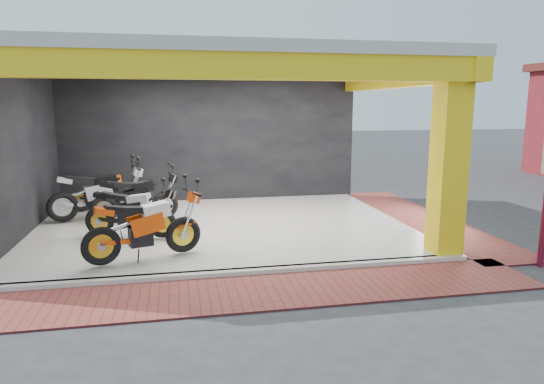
{
  "coord_description": "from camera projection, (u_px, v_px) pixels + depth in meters",
  "views": [
    {
      "loc": [
        -0.95,
        -8.46,
        2.74
      ],
      "look_at": [
        1.01,
        1.46,
        0.9
      ],
      "focal_mm": 32.0,
      "sensor_mm": 36.0,
      "label": 1
    }
  ],
  "objects": [
    {
      "name": "paver_right",
      "position": [
        421.0,
        219.0,
        11.68
      ],
      "size": [
        1.4,
        7.0,
        0.03
      ],
      "primitive_type": "cube",
      "color": "maroon",
      "rests_on": "ground"
    },
    {
      "name": "moto_row_a",
      "position": [
        161.0,
        209.0,
        9.51
      ],
      "size": [
        2.12,
        1.32,
        1.22
      ],
      "primitive_type": null,
      "rotation": [
        0.0,
        0.0,
        -0.31
      ],
      "color": "black",
      "rests_on": "showroom_floor"
    },
    {
      "name": "header_beam_right",
      "position": [
        397.0,
        79.0,
        10.94
      ],
      "size": [
        0.3,
        6.4,
        0.4
      ],
      "primitive_type": "cube",
      "color": "yellow",
      "rests_on": "corner_column"
    },
    {
      "name": "paver_front",
      "position": [
        247.0,
        293.0,
        7.1
      ],
      "size": [
        9.0,
        1.4,
        0.03
      ],
      "primitive_type": "cube",
      "color": "maroon",
      "rests_on": "ground"
    },
    {
      "name": "corner_column",
      "position": [
        449.0,
        161.0,
        8.52
      ],
      "size": [
        0.5,
        0.5,
        3.5
      ],
      "primitive_type": "cube",
      "color": "yellow",
      "rests_on": "ground"
    },
    {
      "name": "back_wall",
      "position": [
        211.0,
        140.0,
        13.45
      ],
      "size": [
        8.2,
        0.2,
        3.5
      ],
      "primitive_type": "cube",
      "color": "black",
      "rests_on": "ground"
    },
    {
      "name": "ground",
      "position": [
        233.0,
        256.0,
        8.84
      ],
      "size": [
        80.0,
        80.0,
        0.0
      ],
      "primitive_type": "plane",
      "color": "#2D2D30",
      "rests_on": "ground"
    },
    {
      "name": "showroom_ceiling",
      "position": [
        220.0,
        62.0,
        10.12
      ],
      "size": [
        8.4,
        6.4,
        0.2
      ],
      "primitive_type": "cube",
      "color": "beige",
      "rests_on": "corner_column"
    },
    {
      "name": "floor_kerb",
      "position": [
        240.0,
        272.0,
        7.84
      ],
      "size": [
        8.0,
        0.2,
        0.1
      ],
      "primitive_type": "cube",
      "color": "white",
      "rests_on": "ground"
    },
    {
      "name": "moto_row_d",
      "position": [
        129.0,
        187.0,
        11.46
      ],
      "size": [
        2.42,
        1.44,
        1.39
      ],
      "primitive_type": null,
      "rotation": [
        0.0,
        0.0,
        0.28
      ],
      "color": "#B0B4B8",
      "rests_on": "showroom_floor"
    },
    {
      "name": "moto_hero",
      "position": [
        183.0,
        217.0,
        8.56
      ],
      "size": [
        2.32,
        1.48,
        1.33
      ],
      "primitive_type": null,
      "rotation": [
        0.0,
        0.0,
        0.34
      ],
      "color": "#E44309",
      "rests_on": "showroom_floor"
    },
    {
      "name": "left_wall",
      "position": [
        16.0,
        154.0,
        9.67
      ],
      "size": [
        0.2,
        6.2,
        3.5
      ],
      "primitive_type": "cube",
      "color": "black",
      "rests_on": "ground"
    },
    {
      "name": "header_beam_front",
      "position": [
        238.0,
        66.0,
        7.28
      ],
      "size": [
        8.4,
        0.3,
        0.4
      ],
      "primitive_type": "cube",
      "color": "yellow",
      "rests_on": "corner_column"
    },
    {
      "name": "moto_row_b",
      "position": [
        164.0,
        193.0,
        11.17
      ],
      "size": [
        2.15,
        1.05,
        1.26
      ],
      "primitive_type": null,
      "rotation": [
        0.0,
        0.0,
        0.15
      ],
      "color": "black",
      "rests_on": "showroom_floor"
    },
    {
      "name": "moto_row_c",
      "position": [
        130.0,
        185.0,
        12.49
      ],
      "size": [
        2.01,
        1.23,
        1.15
      ],
      "primitive_type": null,
      "rotation": [
        0.0,
        0.0,
        0.3
      ],
      "color": "black",
      "rests_on": "showroom_floor"
    },
    {
      "name": "showroom_floor",
      "position": [
        223.0,
        227.0,
        10.76
      ],
      "size": [
        8.0,
        6.0,
        0.1
      ],
      "primitive_type": "cube",
      "color": "white",
      "rests_on": "ground"
    }
  ]
}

